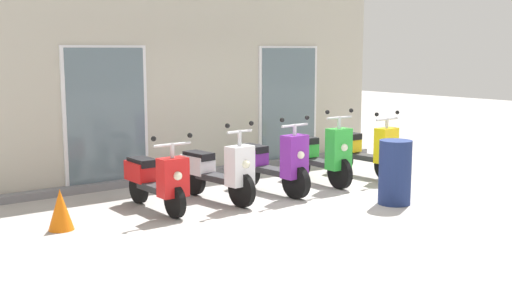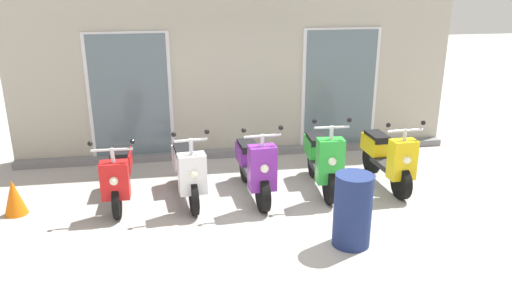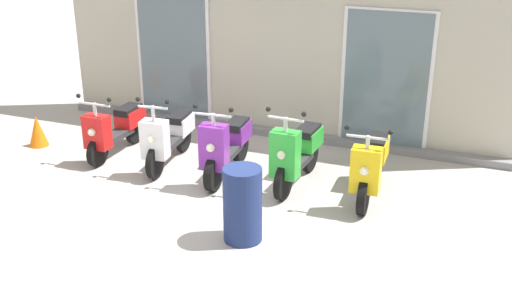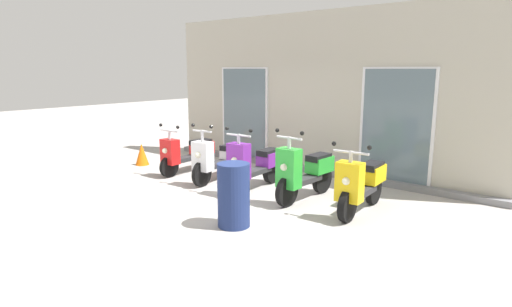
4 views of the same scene
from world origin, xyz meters
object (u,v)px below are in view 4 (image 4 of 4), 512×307
Objects in this scene: scooter_green at (304,172)px; traffic_cone at (142,154)px; scooter_purple at (255,165)px; scooter_white at (219,158)px; trash_bin at (234,195)px; scooter_red at (187,153)px; scooter_yellow at (361,184)px.

traffic_cone is at bearing -178.58° from scooter_green.
scooter_green is at bearing 2.77° from scooter_purple.
scooter_white reaches higher than trash_bin.
scooter_red is 2.90× the size of traffic_cone.
scooter_yellow is at bearing -0.25° from scooter_green.
traffic_cone is at bearing -179.01° from scooter_purple.
scooter_white is 2.60m from trash_bin.
scooter_green reaches higher than scooter_yellow.
trash_bin is (1.95, -1.71, -0.00)m from scooter_white.
traffic_cone is at bearing -173.34° from scooter_red.
trash_bin is at bearing -30.88° from scooter_red.
trash_bin is (-1.18, -1.70, -0.01)m from scooter_yellow.
trash_bin is (4.39, -1.60, 0.21)m from traffic_cone.
scooter_purple is at bearing -177.23° from scooter_green.
scooter_green is 1.71m from trash_bin.
scooter_green reaches higher than trash_bin.
scooter_yellow is (1.07, -0.00, -0.03)m from scooter_green.
scooter_green is (1.07, 0.05, 0.03)m from scooter_purple.
scooter_white is at bearing -2.96° from scooter_red.
scooter_yellow is 1.67× the size of trash_bin.
scooter_purple is at bearing 119.99° from trash_bin.
scooter_green is at bearing 179.75° from scooter_yellow.
scooter_purple is 1.76× the size of trash_bin.
scooter_red is 1.00m from scooter_white.
scooter_red is at bearing 176.90° from scooter_purple.
scooter_purple is 2.14m from scooter_yellow.
trash_bin is at bearing -41.25° from scooter_white.
scooter_purple is (2.00, -0.11, 0.02)m from scooter_red.
scooter_purple reaches higher than scooter_white.
scooter_purple is 1.91m from trash_bin.
scooter_yellow is at bearing 1.27° from scooter_purple.
scooter_green is at bearing -0.12° from scooter_white.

